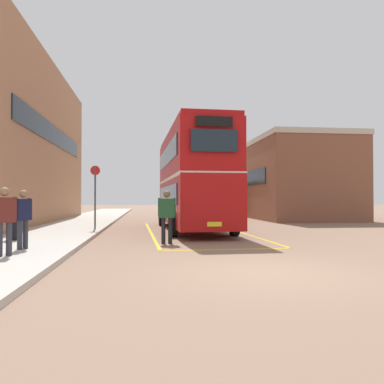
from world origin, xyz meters
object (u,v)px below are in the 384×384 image
at_px(double_decker_bus, 192,179).
at_px(pedestrian_waiting_near, 23,215).
at_px(pedestrian_boarding, 167,213).
at_px(pedestrian_waiting_far, 4,216).
at_px(litter_bin, 13,226).
at_px(bus_stop_sign, 95,191).
at_px(single_deck_bus, 207,197).

bearing_deg(double_decker_bus, pedestrian_waiting_near, -126.57).
distance_m(pedestrian_boarding, pedestrian_waiting_near, 4.55).
height_order(pedestrian_waiting_far, litter_bin, pedestrian_waiting_far).
xyz_separation_m(double_decker_bus, pedestrian_boarding, (-1.52, -5.57, -1.45)).
xyz_separation_m(litter_bin, bus_stop_sign, (2.10, 4.58, 1.26)).
relative_size(double_decker_bus, pedestrian_boarding, 5.87).
bearing_deg(single_deck_bus, pedestrian_waiting_near, -110.57).
height_order(pedestrian_waiting_near, bus_stop_sign, bus_stop_sign).
bearing_deg(bus_stop_sign, litter_bin, -114.63).
distance_m(pedestrian_waiting_far, bus_stop_sign, 8.47).
xyz_separation_m(pedestrian_waiting_far, bus_stop_sign, (1.07, 8.36, 0.77)).
relative_size(double_decker_bus, bus_stop_sign, 3.64).
relative_size(pedestrian_boarding, bus_stop_sign, 0.62).
distance_m(single_deck_bus, pedestrian_waiting_near, 25.46).
xyz_separation_m(single_deck_bus, pedestrian_waiting_near, (-8.94, -23.83, -0.56)).
distance_m(double_decker_bus, bus_stop_sign, 4.64).
bearing_deg(double_decker_bus, pedestrian_boarding, -105.27).
height_order(single_deck_bus, pedestrian_waiting_near, single_deck_bus).
xyz_separation_m(pedestrian_waiting_near, bus_stop_sign, (1.04, 7.05, 0.80)).
distance_m(single_deck_bus, pedestrian_boarding, 22.39).
bearing_deg(single_deck_bus, pedestrian_waiting_far, -109.64).
xyz_separation_m(pedestrian_waiting_far, litter_bin, (-1.03, 3.79, -0.49)).
relative_size(pedestrian_boarding, pedestrian_waiting_far, 1.08).
height_order(single_deck_bus, pedestrian_waiting_far, single_deck_bus).
bearing_deg(bus_stop_sign, double_decker_bus, 6.37).
relative_size(litter_bin, bus_stop_sign, 0.33).
distance_m(pedestrian_waiting_near, litter_bin, 2.73).
height_order(single_deck_bus, pedestrian_boarding, single_deck_bus).
distance_m(pedestrian_waiting_far, litter_bin, 3.96).
bearing_deg(single_deck_bus, bus_stop_sign, -115.21).
xyz_separation_m(double_decker_bus, litter_bin, (-6.66, -5.09, -1.89)).
relative_size(double_decker_bus, single_deck_bus, 1.27).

